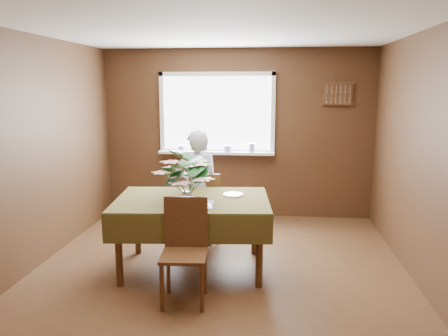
# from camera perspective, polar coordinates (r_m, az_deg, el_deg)

# --- Properties ---
(floor) EXTENTS (4.50, 4.50, 0.00)m
(floor) POSITION_cam_1_polar(r_m,az_deg,el_deg) (4.70, -0.79, -13.96)
(floor) COLOR #4B2E19
(floor) RESTS_ON ground
(ceiling) EXTENTS (4.50, 4.50, 0.00)m
(ceiling) POSITION_cam_1_polar(r_m,az_deg,el_deg) (4.30, -0.88, 17.92)
(ceiling) COLOR white
(ceiling) RESTS_ON wall_back
(wall_back) EXTENTS (4.00, 0.00, 4.00)m
(wall_back) POSITION_cam_1_polar(r_m,az_deg,el_deg) (6.54, 1.71, 4.47)
(wall_back) COLOR brown
(wall_back) RESTS_ON floor
(wall_front) EXTENTS (4.00, 0.00, 4.00)m
(wall_front) POSITION_cam_1_polar(r_m,az_deg,el_deg) (2.18, -8.56, -8.45)
(wall_front) COLOR brown
(wall_front) RESTS_ON floor
(wall_left) EXTENTS (0.00, 4.50, 4.50)m
(wall_left) POSITION_cam_1_polar(r_m,az_deg,el_deg) (4.99, -24.25, 1.58)
(wall_left) COLOR brown
(wall_left) RESTS_ON floor
(wall_right) EXTENTS (0.00, 4.50, 4.50)m
(wall_right) POSITION_cam_1_polar(r_m,az_deg,el_deg) (4.53, 25.14, 0.67)
(wall_right) COLOR brown
(wall_right) RESTS_ON floor
(window_assembly) EXTENTS (1.72, 0.20, 1.22)m
(window_assembly) POSITION_cam_1_polar(r_m,az_deg,el_deg) (6.51, -0.92, 5.43)
(window_assembly) COLOR white
(window_assembly) RESTS_ON wall_back
(spoon_rack) EXTENTS (0.44, 0.05, 0.33)m
(spoon_rack) POSITION_cam_1_polar(r_m,az_deg,el_deg) (6.51, 14.71, 9.39)
(spoon_rack) COLOR #58351C
(spoon_rack) RESTS_ON wall_back
(dining_table) EXTENTS (1.72, 1.26, 0.79)m
(dining_table) POSITION_cam_1_polar(r_m,az_deg,el_deg) (4.66, -4.17, -5.16)
(dining_table) COLOR #58351C
(dining_table) RESTS_ON floor
(chair_far) EXTENTS (0.46, 0.46, 0.90)m
(chair_far) POSITION_cam_1_polar(r_m,az_deg,el_deg) (5.49, -2.60, -4.79)
(chair_far) COLOR #58351C
(chair_far) RESTS_ON floor
(chair_near) EXTENTS (0.44, 0.44, 0.95)m
(chair_near) POSITION_cam_1_polar(r_m,az_deg,el_deg) (4.08, -5.13, -10.00)
(chair_near) COLOR #58351C
(chair_near) RESTS_ON floor
(seated_woman) EXTENTS (0.59, 0.45, 1.44)m
(seated_woman) POSITION_cam_1_polar(r_m,az_deg,el_deg) (5.37, -3.48, -2.66)
(seated_woman) COLOR white
(seated_woman) RESTS_ON floor
(flower_bouquet) EXTENTS (0.56, 0.56, 0.48)m
(flower_bouquet) POSITION_cam_1_polar(r_m,az_deg,el_deg) (4.36, -4.86, -0.73)
(flower_bouquet) COLOR white
(flower_bouquet) RESTS_ON dining_table
(side_plate) EXTENTS (0.24, 0.24, 0.01)m
(side_plate) POSITION_cam_1_polar(r_m,az_deg,el_deg) (4.77, 1.20, -3.48)
(side_plate) COLOR white
(side_plate) RESTS_ON dining_table
(table_knife) EXTENTS (0.08, 0.23, 0.00)m
(table_knife) POSITION_cam_1_polar(r_m,az_deg,el_deg) (4.38, -1.97, -4.75)
(table_knife) COLOR silver
(table_knife) RESTS_ON dining_table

